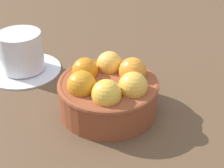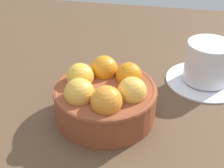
{
  "view_description": "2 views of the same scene",
  "coord_description": "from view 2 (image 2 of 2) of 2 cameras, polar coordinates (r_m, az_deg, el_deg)",
  "views": [
    {
      "loc": [
        42.54,
        -8.92,
        33.07
      ],
      "look_at": [
        -0.15,
        0.68,
        4.97
      ],
      "focal_mm": 51.31,
      "sensor_mm": 36.0,
      "label": 1
    },
    {
      "loc": [
        -8.85,
        37.96,
        32.12
      ],
      "look_at": [
        -1.08,
        -0.03,
        6.39
      ],
      "focal_mm": 48.14,
      "sensor_mm": 36.0,
      "label": 2
    }
  ],
  "objects": [
    {
      "name": "ground_plane",
      "position": [
        0.52,
        -1.18,
        -7.52
      ],
      "size": [
        135.25,
        111.48,
        3.72
      ],
      "primitive_type": "cube",
      "color": "brown"
    },
    {
      "name": "coffee_cup",
      "position": [
        0.6,
        17.62,
        3.39
      ],
      "size": [
        14.87,
        14.87,
        8.24
      ],
      "color": "white",
      "rests_on": "ground_plane"
    },
    {
      "name": "terracotta_bowl",
      "position": [
        0.48,
        -1.3,
        -2.34
      ],
      "size": [
        16.48,
        16.48,
        8.63
      ],
      "color": "brown",
      "rests_on": "ground_plane"
    }
  ]
}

